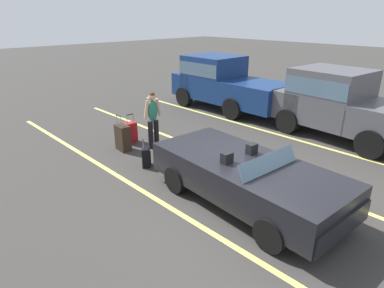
{
  "coord_description": "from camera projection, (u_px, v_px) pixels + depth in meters",
  "views": [
    {
      "loc": [
        3.58,
        -4.94,
        3.66
      ],
      "look_at": [
        -1.79,
        0.2,
        0.75
      ],
      "focal_mm": 31.01,
      "sensor_mm": 36.0,
      "label": 1
    }
  ],
  "objects": [
    {
      "name": "ground_plane",
      "position": [
        244.0,
        202.0,
        6.92
      ],
      "size": [
        80.0,
        80.0,
        0.0
      ],
      "primitive_type": "plane",
      "color": "#383533"
    },
    {
      "name": "lot_line_near",
      "position": [
        202.0,
        227.0,
        6.11
      ],
      "size": [
        18.0,
        0.12,
        0.01
      ],
      "primitive_type": "cube",
      "color": "#EAE066",
      "rests_on": "ground_plane"
    },
    {
      "name": "lot_line_mid",
      "position": [
        282.0,
        180.0,
        7.85
      ],
      "size": [
        18.0,
        0.12,
        0.01
      ],
      "primitive_type": "cube",
      "color": "#EAE066",
      "rests_on": "ground_plane"
    },
    {
      "name": "lot_line_far",
      "position": [
        333.0,
        150.0,
        9.58
      ],
      "size": [
        18.0,
        0.12,
        0.01
      ],
      "primitive_type": "cube",
      "color": "#EAE066",
      "rests_on": "ground_plane"
    },
    {
      "name": "convertible_car",
      "position": [
        254.0,
        181.0,
        6.56
      ],
      "size": [
        4.24,
        2.04,
        1.24
      ],
      "rotation": [
        0.0,
        0.0,
        -0.07
      ],
      "color": "black",
      "rests_on": "ground_plane"
    },
    {
      "name": "suitcase_large_black",
      "position": [
        123.0,
        138.0,
        9.48
      ],
      "size": [
        0.5,
        0.34,
        1.05
      ],
      "rotation": [
        0.0,
        0.0,
        1.49
      ],
      "color": "#2D2319",
      "rests_on": "ground_plane"
    },
    {
      "name": "suitcase_medium_bright",
      "position": [
        130.0,
        133.0,
        10.07
      ],
      "size": [
        0.25,
        0.41,
        0.91
      ],
      "rotation": [
        0.0,
        0.0,
        3.11
      ],
      "color": "red",
      "rests_on": "ground_plane"
    },
    {
      "name": "suitcase_small_carryon",
      "position": [
        146.0,
        157.0,
        8.5
      ],
      "size": [
        0.39,
        0.36,
        0.72
      ],
      "rotation": [
        0.0,
        0.0,
        0.93
      ],
      "color": "black",
      "rests_on": "ground_plane"
    },
    {
      "name": "duffel_bag",
      "position": [
        169.0,
        149.0,
        9.21
      ],
      "size": [
        0.41,
        0.67,
        0.34
      ],
      "rotation": [
        0.0,
        0.0,
        4.61
      ],
      "color": "red",
      "rests_on": "ground_plane"
    },
    {
      "name": "traveler_person",
      "position": [
        153.0,
        117.0,
        9.45
      ],
      "size": [
        0.23,
        0.6,
        1.65
      ],
      "rotation": [
        0.0,
        0.0,
        -0.03
      ],
      "color": "black",
      "rests_on": "ground_plane"
    },
    {
      "name": "parked_pickup_truck_near",
      "position": [
        344.0,
        103.0,
        10.19
      ],
      "size": [
        5.15,
        2.39,
        2.1
      ],
      "rotation": [
        0.0,
        0.0,
        3.05
      ],
      "color": "#4C4C51",
      "rests_on": "ground_plane"
    },
    {
      "name": "parked_pickup_truck_far",
      "position": [
        222.0,
        82.0,
        13.53
      ],
      "size": [
        5.02,
        2.12,
        2.1
      ],
      "rotation": [
        0.0,
        0.0,
        3.13
      ],
      "color": "navy",
      "rests_on": "ground_plane"
    }
  ]
}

